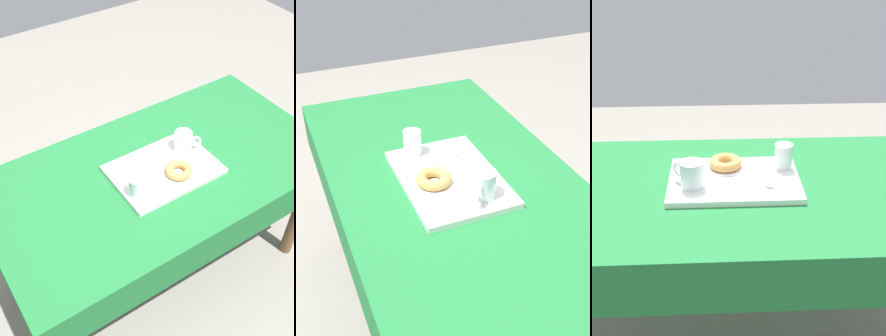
% 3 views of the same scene
% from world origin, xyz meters
% --- Properties ---
extents(dining_table, '(1.51, 0.81, 0.74)m').
position_xyz_m(dining_table, '(0.00, 0.00, 0.65)').
color(dining_table, '#1E6B33').
rests_on(dining_table, ground).
extents(serving_tray, '(0.45, 0.32, 0.02)m').
position_xyz_m(serving_tray, '(0.00, 0.02, 0.75)').
color(serving_tray, white).
rests_on(serving_tray, dining_table).
extents(tea_mug_left, '(0.11, 0.09, 0.09)m').
position_xyz_m(tea_mug_left, '(-0.14, -0.03, 0.80)').
color(tea_mug_left, white).
rests_on(tea_mug_left, serving_tray).
extents(water_glass_near, '(0.06, 0.06, 0.09)m').
position_xyz_m(water_glass_near, '(0.18, 0.09, 0.80)').
color(water_glass_near, white).
rests_on(water_glass_near, serving_tray).
extents(donut_plate_left, '(0.13, 0.13, 0.01)m').
position_xyz_m(donut_plate_left, '(-0.03, 0.09, 0.77)').
color(donut_plate_left, white).
rests_on(donut_plate_left, serving_tray).
extents(sugar_donut_left, '(0.12, 0.12, 0.04)m').
position_xyz_m(sugar_donut_left, '(-0.03, 0.09, 0.79)').
color(sugar_donut_left, tan).
rests_on(sugar_donut_left, donut_plate_left).
extents(teaspoon_near, '(0.11, 0.09, 0.01)m').
position_xyz_m(teaspoon_near, '(0.10, -0.04, 0.77)').
color(teaspoon_near, silver).
rests_on(teaspoon_near, serving_tray).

